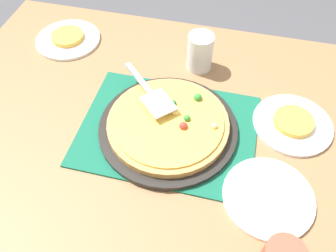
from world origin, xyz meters
The scene contains 12 objects.
ground_plane centered at (0.00, 0.00, 0.00)m, with size 8.00×8.00×0.00m, color #4C4C51.
dining_table centered at (0.00, 0.00, 0.64)m, with size 1.40×1.00×0.75m.
placemat centered at (0.00, 0.00, 0.75)m, with size 0.48×0.36×0.01m, color #145B42.
pizza_pan centered at (0.00, 0.00, 0.76)m, with size 0.38×0.38×0.01m, color black.
pizza centered at (0.00, 0.00, 0.78)m, with size 0.33×0.33×0.04m.
plate_near_left centered at (0.43, -0.30, 0.76)m, with size 0.22×0.22×0.01m, color white.
plate_far_right centered at (-0.33, -0.10, 0.76)m, with size 0.22×0.22×0.01m, color white.
plate_side centered at (-0.28, 0.14, 0.76)m, with size 0.22×0.22×0.01m, color white.
served_slice_left centered at (0.43, -0.30, 0.77)m, with size 0.11×0.11×0.02m, color gold.
served_slice_right centered at (-0.33, -0.10, 0.77)m, with size 0.11×0.11×0.02m, color gold.
cup_near centered at (-0.04, -0.28, 0.81)m, with size 0.08×0.08×0.12m, color white.
pizza_server centered at (0.07, -0.07, 0.82)m, with size 0.19×0.19×0.01m.
Camera 1 is at (-0.14, 0.57, 1.51)m, focal length 36.80 mm.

